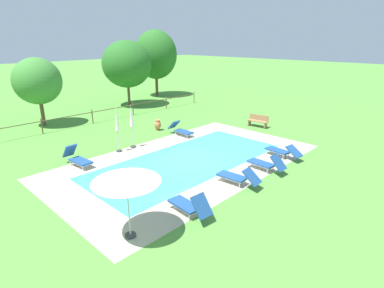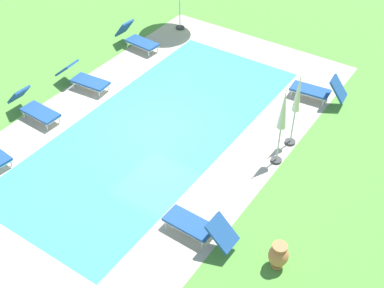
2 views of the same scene
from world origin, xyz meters
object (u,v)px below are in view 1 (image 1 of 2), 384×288
object	(u,v)px
sun_lounger_north_mid	(237,177)
patio_umbrella_closed_row_west	(131,120)
sun_lounger_south_near_corner	(77,158)
patio_umbrella_closed_row_mid_west	(117,124)
tree_far_west	(127,64)
sun_lounger_south_mid	(266,163)
patio_umbrella_open_by_bench	(126,176)
wooden_bench_lawn_side	(258,120)
terracotta_urn_near_fence	(158,125)
tree_east_mid	(156,55)
tree_west_mid	(37,81)
sun_lounger_north_end	(282,151)
sun_lounger_north_far	(181,130)
sun_lounger_north_near_steps	(189,205)

from	to	relation	value
sun_lounger_north_mid	patio_umbrella_closed_row_west	world-z (taller)	patio_umbrella_closed_row_west
sun_lounger_south_near_corner	patio_umbrella_closed_row_west	xyz separation A→B (m)	(3.56, 0.28, 1.28)
patio_umbrella_closed_row_mid_west	tree_far_west	bearing A→B (deg)	52.17
sun_lounger_south_mid	patio_umbrella_open_by_bench	world-z (taller)	patio_umbrella_open_by_bench
wooden_bench_lawn_side	terracotta_urn_near_fence	distance (m)	7.21
sun_lounger_south_near_corner	sun_lounger_south_mid	bearing A→B (deg)	-50.08
patio_umbrella_closed_row_west	tree_east_mid	distance (m)	17.53
patio_umbrella_closed_row_west	tree_far_west	bearing A→B (deg)	55.74
tree_west_mid	terracotta_urn_near_fence	bearing A→B (deg)	-54.84
patio_umbrella_closed_row_west	patio_umbrella_closed_row_mid_west	distance (m)	0.99
terracotta_urn_near_fence	sun_lounger_north_mid	bearing A→B (deg)	-108.82
sun_lounger_north_end	tree_west_mid	world-z (taller)	tree_west_mid
sun_lounger_south_mid	wooden_bench_lawn_side	world-z (taller)	sun_lounger_south_mid
tree_east_mid	tree_west_mid	bearing A→B (deg)	-165.47
sun_lounger_north_far	terracotta_urn_near_fence	size ratio (longest dim) A/B	2.61
terracotta_urn_near_fence	wooden_bench_lawn_side	bearing A→B (deg)	-38.87
sun_lounger_south_near_corner	wooden_bench_lawn_side	xyz separation A→B (m)	(12.49, -2.57, 0.07)
sun_lounger_north_end	tree_east_mid	size ratio (longest dim) A/B	0.30
sun_lounger_north_near_steps	tree_east_mid	world-z (taller)	tree_east_mid
sun_lounger_south_near_corner	terracotta_urn_near_fence	bearing A→B (deg)	15.88
patio_umbrella_closed_row_west	wooden_bench_lawn_side	world-z (taller)	patio_umbrella_closed_row_west
sun_lounger_north_far	sun_lounger_south_mid	world-z (taller)	sun_lounger_south_mid
sun_lounger_north_near_steps	sun_lounger_north_mid	bearing A→B (deg)	3.63
patio_umbrella_closed_row_mid_west	tree_west_mid	world-z (taller)	tree_west_mid
tree_east_mid	sun_lounger_north_far	bearing A→B (deg)	-124.10
wooden_bench_lawn_side	terracotta_urn_near_fence	bearing A→B (deg)	141.13
patio_umbrella_closed_row_mid_west	wooden_bench_lawn_side	xyz separation A→B (m)	(9.91, -2.82, -1.14)
wooden_bench_lawn_side	patio_umbrella_closed_row_west	bearing A→B (deg)	162.32
sun_lounger_north_end	patio_umbrella_open_by_bench	xyz separation A→B (m)	(-9.80, 0.05, 1.76)
patio_umbrella_closed_row_west	terracotta_urn_near_fence	size ratio (longest dim) A/B	3.38
tree_east_mid	sun_lounger_north_near_steps	bearing A→B (deg)	-127.34
sun_lounger_south_near_corner	patio_umbrella_open_by_bench	world-z (taller)	patio_umbrella_open_by_bench
sun_lounger_north_mid	terracotta_urn_near_fence	xyz separation A→B (m)	(3.07, 9.00, 0.03)
sun_lounger_south_mid	patio_umbrella_closed_row_west	distance (m)	7.90
tree_west_mid	tree_east_mid	world-z (taller)	tree_east_mid
sun_lounger_north_far	sun_lounger_north_end	xyz separation A→B (m)	(1.00, -6.76, -0.02)
sun_lounger_north_end	wooden_bench_lawn_side	size ratio (longest dim) A/B	1.36
sun_lounger_south_near_corner	wooden_bench_lawn_side	bearing A→B (deg)	-11.63
sun_lounger_south_near_corner	patio_umbrella_open_by_bench	distance (m)	7.18
sun_lounger_south_near_corner	patio_umbrella_closed_row_west	world-z (taller)	patio_umbrella_closed_row_west
patio_umbrella_closed_row_west	sun_lounger_north_end	bearing A→B (deg)	-57.04
patio_umbrella_open_by_bench	wooden_bench_lawn_side	size ratio (longest dim) A/B	1.54
terracotta_urn_near_fence	tree_east_mid	xyz separation A→B (m)	(8.86, 10.63, 4.03)
terracotta_urn_near_fence	tree_east_mid	bearing A→B (deg)	50.21
sun_lounger_north_far	patio_umbrella_closed_row_west	world-z (taller)	patio_umbrella_closed_row_west
tree_far_west	sun_lounger_south_near_corner	bearing A→B (deg)	-135.20
sun_lounger_north_far	wooden_bench_lawn_side	distance (m)	5.89
sun_lounger_south_near_corner	wooden_bench_lawn_side	world-z (taller)	sun_lounger_south_near_corner
sun_lounger_north_mid	sun_lounger_north_far	xyz separation A→B (m)	(3.36, 6.98, 0.01)
patio_umbrella_closed_row_mid_west	tree_west_mid	distance (m)	8.93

